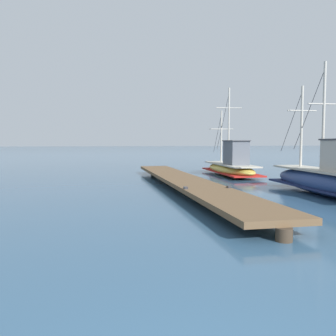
# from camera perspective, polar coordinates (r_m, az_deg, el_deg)

# --- Properties ---
(floating_dock) EXTENTS (3.37, 17.64, 0.53)m
(floating_dock) POSITION_cam_1_polar(r_m,az_deg,el_deg) (15.84, 2.60, -2.04)
(floating_dock) COLOR brown
(floating_dock) RESTS_ON ground
(fishing_boat_0) EXTENTS (2.84, 7.39, 5.58)m
(fishing_boat_0) POSITION_cam_1_polar(r_m,az_deg,el_deg) (22.59, 10.23, 0.38)
(fishing_boat_0) COLOR gold
(fishing_boat_0) RESTS_ON ground
(fishing_boat_1) EXTENTS (2.47, 7.55, 5.26)m
(fishing_boat_1) POSITION_cam_1_polar(r_m,az_deg,el_deg) (14.95, 24.77, -1.59)
(fishing_boat_1) COLOR navy
(fishing_boat_1) RESTS_ON ground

